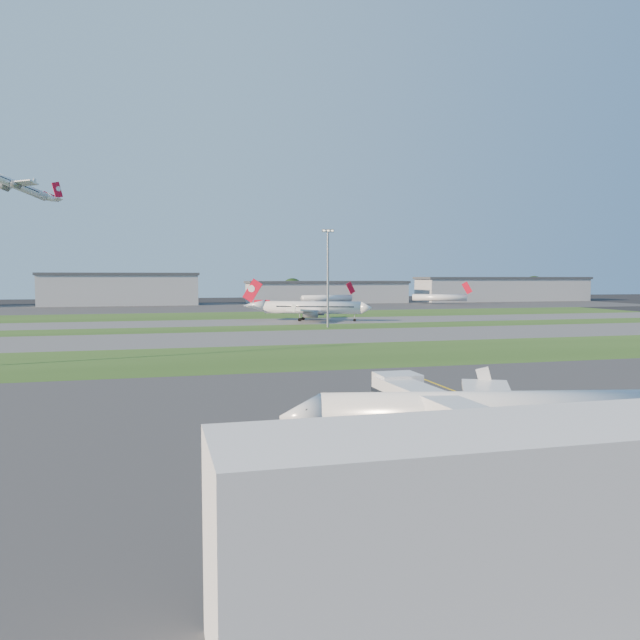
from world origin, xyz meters
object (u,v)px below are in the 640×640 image
object	(u,v)px
airliner_parked	(515,416)
airliner_taxiing	(311,308)
mini_jet_near	(327,298)
mini_jet_far	(440,297)
light_mast_centre	(328,271)
jet_bridge	(468,428)

from	to	relation	value
airliner_parked	airliner_taxiing	world-z (taller)	airliner_taxiing
airliner_taxiing	mini_jet_near	xyz separation A→B (m)	(31.83, 97.73, -0.73)
mini_jet_near	mini_jet_far	world-z (taller)	same
mini_jet_far	light_mast_centre	xyz separation A→B (m)	(-89.49, -119.85, 11.53)
light_mast_centre	airliner_parked	bearing A→B (deg)	-99.16
mini_jet_near	light_mast_centre	distance (m)	126.95
jet_bridge	mini_jet_far	xyz separation A→B (m)	(114.30, 243.09, -0.73)
mini_jet_far	jet_bridge	bearing A→B (deg)	-82.35
airliner_taxiing	mini_jet_near	world-z (taller)	airliner_taxiing
airliner_parked	light_mast_centre	size ratio (longest dim) A/B	1.27
mini_jet_near	mini_jet_far	size ratio (longest dim) A/B	1.12
airliner_parked	mini_jet_near	world-z (taller)	airliner_parked
airliner_parked	light_mast_centre	bearing A→B (deg)	92.39
airliner_parked	airliner_taxiing	distance (m)	145.44
airliner_taxiing	airliner_parked	bearing A→B (deg)	105.94
mini_jet_near	airliner_taxiing	bearing A→B (deg)	-122.85
jet_bridge	mini_jet_near	world-z (taller)	mini_jet_near
jet_bridge	airliner_taxiing	distance (m)	149.79
mini_jet_near	light_mast_centre	bearing A→B (deg)	-120.10
mini_jet_far	light_mast_centre	world-z (taller)	light_mast_centre
jet_bridge	airliner_taxiing	world-z (taller)	airliner_taxiing
airliner_parked	mini_jet_near	size ratio (longest dim) A/B	1.17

